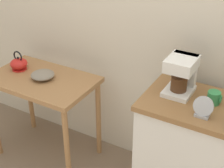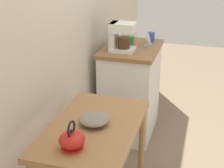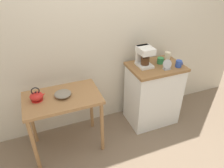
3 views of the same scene
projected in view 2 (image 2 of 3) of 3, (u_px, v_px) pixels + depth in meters
ground_plane at (121, 164)px, 2.91m from camera, size 8.00×8.00×0.00m
back_wall at (73, 1)px, 2.56m from camera, size 4.40×0.10×2.80m
wooden_table at (95, 140)px, 2.06m from camera, size 0.87×0.54×0.78m
kitchen_counter at (131, 90)px, 3.27m from camera, size 0.71×0.51×0.91m
bowl_stoneware at (94, 119)px, 2.01m from camera, size 0.19×0.19×0.06m
teakettle at (72, 139)px, 1.77m from camera, size 0.18×0.15×0.17m
coffee_maker at (120, 36)px, 2.92m from camera, size 0.18×0.22×0.26m
mug_blue at (151, 37)px, 3.26m from camera, size 0.09×0.08×0.09m
mug_tall_green at (130, 40)px, 3.16m from camera, size 0.09×0.08×0.08m
mug_small_cream at (125, 34)px, 3.34m from camera, size 0.09×0.08×0.10m
table_clock at (148, 40)px, 3.09m from camera, size 0.12×0.06×0.13m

